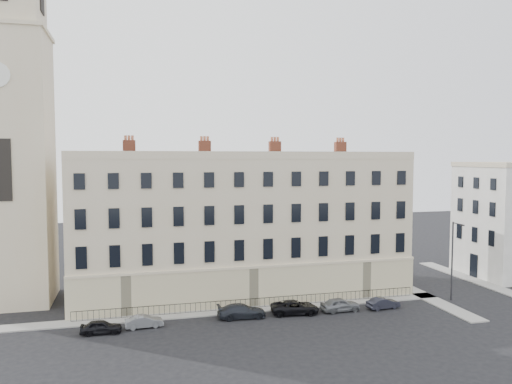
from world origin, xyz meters
TOP-DOWN VIEW (x-y plane):
  - ground at (0.00, 0.00)m, footprint 160.00×160.00m
  - terrace at (-5.97, 11.97)m, footprint 36.22×12.22m
  - church_tower at (-30.00, 14.00)m, footprint 8.00×8.13m
  - adjacent_building at (29.00, 11.00)m, footprint 10.00×10.00m
  - pavement_terrace at (-10.00, 5.00)m, footprint 48.00×2.00m
  - pavement_east_return at (13.00, 8.00)m, footprint 2.00×24.00m
  - pavement_adjacent at (23.00, 10.00)m, footprint 2.00×20.00m
  - railings at (-6.00, 5.40)m, footprint 35.00×0.04m
  - car_a at (-20.64, 1.78)m, footprint 3.54×1.55m
  - car_b at (-17.00, 2.42)m, footprint 3.43×1.41m
  - car_c at (-7.97, 2.86)m, footprint 4.68×2.06m
  - car_d at (-2.67, 2.77)m, footprint 4.95×2.74m
  - car_e at (1.94, 2.44)m, footprint 4.01×1.77m
  - car_f at (6.46, 2.14)m, footprint 3.52×1.57m
  - streetlamp at (15.00, 2.97)m, footprint 0.21×1.82m

SIDE VIEW (x-z plane):
  - ground at x=0.00m, z-range 0.00..0.00m
  - pavement_terrace at x=-10.00m, z-range 0.00..0.12m
  - pavement_east_return at x=13.00m, z-range 0.00..0.12m
  - pavement_adjacent at x=23.00m, z-range 0.00..0.12m
  - railings at x=-6.00m, z-range 0.07..1.03m
  - car_b at x=-17.00m, z-range 0.00..1.10m
  - car_f at x=6.46m, z-range 0.00..1.12m
  - car_a at x=-20.64m, z-range 0.00..1.19m
  - car_d at x=-2.67m, z-range 0.00..1.31m
  - car_c at x=-7.97m, z-range 0.00..1.34m
  - car_e at x=1.94m, z-range 0.00..1.34m
  - streetlamp at x=15.00m, z-range 0.46..8.86m
  - adjacent_building at x=29.00m, z-range 0.00..14.00m
  - terrace at x=-5.97m, z-range -1.00..16.00m
  - church_tower at x=-30.00m, z-range -3.34..40.66m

